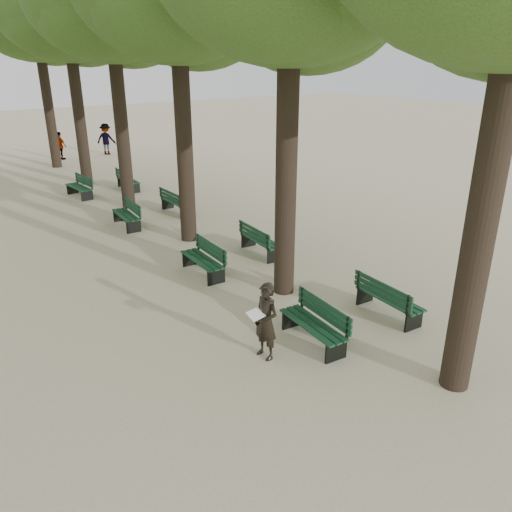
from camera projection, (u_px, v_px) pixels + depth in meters
ground at (321, 362)px, 10.00m from camera, size 120.00×120.00×0.00m
tree_central_4 at (66, 9)px, 21.45m from camera, size 6.00×6.00×9.95m
tree_central_5 at (35, 16)px, 25.19m from camera, size 6.00×6.00×9.95m
bench_left_0 at (313, 332)px, 10.59m from camera, size 0.76×1.85×0.92m
bench_left_1 at (203, 265)px, 13.99m from camera, size 0.69×1.83×0.92m
bench_left_2 at (127, 219)px, 17.97m from camera, size 0.74×1.85×0.92m
bench_left_3 at (79, 191)px, 21.83m from camera, size 0.70×1.84×0.92m
bench_right_0 at (388, 305)px, 11.73m from camera, size 0.72×1.84×0.92m
bench_right_1 at (261, 246)px, 15.44m from camera, size 0.74×1.85×0.92m
bench_right_2 at (177, 206)px, 19.56m from camera, size 0.59×1.81×0.92m
bench_right_3 at (129, 184)px, 23.06m from camera, size 0.70×1.84×0.92m
man_with_map at (266, 321)px, 9.90m from camera, size 0.63×0.68×1.63m
pedestrian_b at (106, 139)px, 31.33m from camera, size 1.14×1.14×1.91m
pedestrian_c at (60, 146)px, 29.74m from camera, size 0.70×1.01×1.64m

